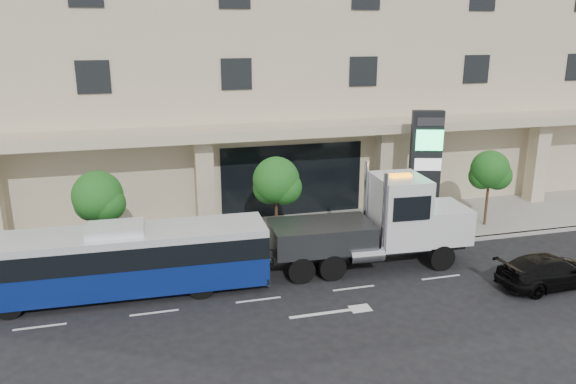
{
  "coord_description": "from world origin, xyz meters",
  "views": [
    {
      "loc": [
        -8.07,
        -21.09,
        10.27
      ],
      "look_at": [
        -1.85,
        2.0,
        3.27
      ],
      "focal_mm": 35.0,
      "sensor_mm": 36.0,
      "label": 1
    }
  ],
  "objects_px": {
    "signage_pylon": "(425,170)",
    "tow_truck": "(379,225)",
    "city_bus": "(118,260)",
    "black_sedan": "(550,271)"
  },
  "relations": [
    {
      "from": "city_bus",
      "to": "signage_pylon",
      "type": "height_order",
      "value": "signage_pylon"
    },
    {
      "from": "tow_truck",
      "to": "black_sedan",
      "type": "relative_size",
      "value": 2.18
    },
    {
      "from": "tow_truck",
      "to": "signage_pylon",
      "type": "xyz_separation_m",
      "value": [
        4.0,
        3.48,
        1.41
      ]
    },
    {
      "from": "tow_truck",
      "to": "city_bus",
      "type": "bearing_deg",
      "value": -176.54
    },
    {
      "from": "city_bus",
      "to": "signage_pylon",
      "type": "relative_size",
      "value": 1.9
    },
    {
      "from": "city_bus",
      "to": "tow_truck",
      "type": "bearing_deg",
      "value": 2.17
    },
    {
      "from": "city_bus",
      "to": "signage_pylon",
      "type": "distance_m",
      "value": 15.65
    },
    {
      "from": "signage_pylon",
      "to": "tow_truck",
      "type": "bearing_deg",
      "value": -121.95
    },
    {
      "from": "black_sedan",
      "to": "signage_pylon",
      "type": "relative_size",
      "value": 0.75
    },
    {
      "from": "city_bus",
      "to": "tow_truck",
      "type": "distance_m",
      "value": 11.14
    }
  ]
}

